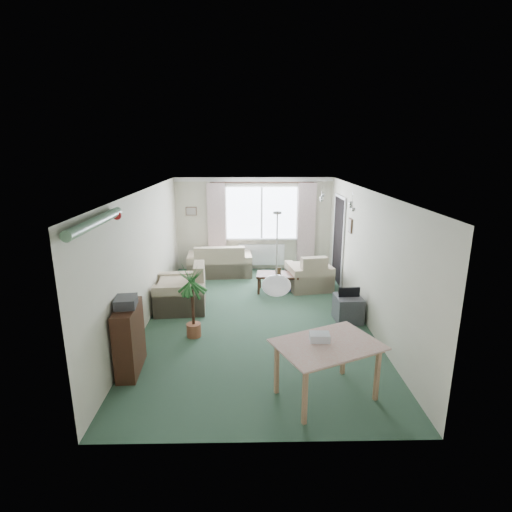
{
  "coord_description": "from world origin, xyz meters",
  "views": [
    {
      "loc": [
        -0.14,
        -6.93,
        3.12
      ],
      "look_at": [
        0.0,
        0.3,
        1.15
      ],
      "focal_mm": 28.0,
      "sensor_mm": 36.0,
      "label": 1
    }
  ],
  "objects_px": {
    "armchair_left": "(180,287)",
    "dining_table": "(326,371)",
    "sofa": "(220,260)",
    "coffee_table": "(278,283)",
    "houseplant": "(193,303)",
    "armchair_corner": "(309,271)",
    "bookshelf": "(129,339)",
    "tv_cube": "(348,309)",
    "pet_bed": "(286,285)"
  },
  "relations": [
    {
      "from": "armchair_left",
      "to": "dining_table",
      "type": "distance_m",
      "value": 3.8
    },
    {
      "from": "sofa",
      "to": "dining_table",
      "type": "bearing_deg",
      "value": 104.62
    },
    {
      "from": "coffee_table",
      "to": "houseplant",
      "type": "relative_size",
      "value": 0.75
    },
    {
      "from": "armchair_corner",
      "to": "houseplant",
      "type": "bearing_deg",
      "value": 35.97
    },
    {
      "from": "armchair_corner",
      "to": "coffee_table",
      "type": "bearing_deg",
      "value": 6.06
    },
    {
      "from": "coffee_table",
      "to": "dining_table",
      "type": "distance_m",
      "value": 3.93
    },
    {
      "from": "bookshelf",
      "to": "dining_table",
      "type": "xyz_separation_m",
      "value": [
        2.68,
        -0.68,
        -0.13
      ]
    },
    {
      "from": "houseplant",
      "to": "sofa",
      "type": "bearing_deg",
      "value": 86.47
    },
    {
      "from": "armchair_corner",
      "to": "tv_cube",
      "type": "distance_m",
      "value": 1.85
    },
    {
      "from": "pet_bed",
      "to": "dining_table",
      "type": "bearing_deg",
      "value": -88.42
    },
    {
      "from": "armchair_corner",
      "to": "coffee_table",
      "type": "relative_size",
      "value": 1.0
    },
    {
      "from": "bookshelf",
      "to": "tv_cube",
      "type": "bearing_deg",
      "value": 21.94
    },
    {
      "from": "armchair_corner",
      "to": "tv_cube",
      "type": "xyz_separation_m",
      "value": [
        0.47,
        -1.78,
        -0.18
      ]
    },
    {
      "from": "sofa",
      "to": "bookshelf",
      "type": "bearing_deg",
      "value": 74.1
    },
    {
      "from": "pet_bed",
      "to": "houseplant",
      "type": "bearing_deg",
      "value": -126.89
    },
    {
      "from": "armchair_left",
      "to": "dining_table",
      "type": "bearing_deg",
      "value": 33.2
    },
    {
      "from": "coffee_table",
      "to": "pet_bed",
      "type": "relative_size",
      "value": 1.71
    },
    {
      "from": "dining_table",
      "to": "bookshelf",
      "type": "bearing_deg",
      "value": 165.73
    },
    {
      "from": "tv_cube",
      "to": "bookshelf",
      "type": "bearing_deg",
      "value": -157.74
    },
    {
      "from": "armchair_left",
      "to": "coffee_table",
      "type": "relative_size",
      "value": 1.1
    },
    {
      "from": "tv_cube",
      "to": "armchair_left",
      "type": "bearing_deg",
      "value": 165.64
    },
    {
      "from": "armchair_left",
      "to": "armchair_corner",
      "type": "bearing_deg",
      "value": 107.56
    },
    {
      "from": "armchair_left",
      "to": "coffee_table",
      "type": "xyz_separation_m",
      "value": [
        2.01,
        0.92,
        -0.25
      ]
    },
    {
      "from": "armchair_left",
      "to": "houseplant",
      "type": "bearing_deg",
      "value": 13.74
    },
    {
      "from": "armchair_corner",
      "to": "tv_cube",
      "type": "relative_size",
      "value": 1.78
    },
    {
      "from": "tv_cube",
      "to": "dining_table",
      "type": "bearing_deg",
      "value": -112.93
    },
    {
      "from": "sofa",
      "to": "armchair_left",
      "type": "relative_size",
      "value": 1.56
    },
    {
      "from": "coffee_table",
      "to": "bookshelf",
      "type": "distance_m",
      "value": 4.0
    },
    {
      "from": "armchair_corner",
      "to": "houseplant",
      "type": "distance_m",
      "value": 3.32
    },
    {
      "from": "pet_bed",
      "to": "armchair_corner",
      "type": "bearing_deg",
      "value": -3.99
    },
    {
      "from": "sofa",
      "to": "armchair_corner",
      "type": "relative_size",
      "value": 1.72
    },
    {
      "from": "bookshelf",
      "to": "tv_cube",
      "type": "distance_m",
      "value": 3.92
    },
    {
      "from": "houseplant",
      "to": "dining_table",
      "type": "xyz_separation_m",
      "value": [
        1.92,
        -1.74,
        -0.25
      ]
    },
    {
      "from": "pet_bed",
      "to": "tv_cube",
      "type": "bearing_deg",
      "value": -61.86
    },
    {
      "from": "houseplant",
      "to": "tv_cube",
      "type": "height_order",
      "value": "houseplant"
    },
    {
      "from": "armchair_left",
      "to": "coffee_table",
      "type": "distance_m",
      "value": 2.22
    },
    {
      "from": "armchair_corner",
      "to": "coffee_table",
      "type": "height_order",
      "value": "armchair_corner"
    },
    {
      "from": "sofa",
      "to": "coffee_table",
      "type": "xyz_separation_m",
      "value": [
        1.37,
        -1.26,
        -0.19
      ]
    },
    {
      "from": "bookshelf",
      "to": "tv_cube",
      "type": "height_order",
      "value": "bookshelf"
    },
    {
      "from": "bookshelf",
      "to": "dining_table",
      "type": "relative_size",
      "value": 0.84
    },
    {
      "from": "houseplant",
      "to": "pet_bed",
      "type": "bearing_deg",
      "value": 53.11
    },
    {
      "from": "sofa",
      "to": "armchair_corner",
      "type": "bearing_deg",
      "value": 149.66
    },
    {
      "from": "dining_table",
      "to": "coffee_table",
      "type": "bearing_deg",
      "value": 94.93
    },
    {
      "from": "sofa",
      "to": "armchair_corner",
      "type": "xyz_separation_m",
      "value": [
        2.1,
        -1.05,
        0.02
      ]
    },
    {
      "from": "armchair_corner",
      "to": "armchair_left",
      "type": "distance_m",
      "value": 2.96
    },
    {
      "from": "armchair_corner",
      "to": "houseplant",
      "type": "height_order",
      "value": "houseplant"
    },
    {
      "from": "armchair_corner",
      "to": "coffee_table",
      "type": "xyz_separation_m",
      "value": [
        -0.73,
        -0.21,
        -0.2
      ]
    },
    {
      "from": "armchair_left",
      "to": "tv_cube",
      "type": "xyz_separation_m",
      "value": [
        3.2,
        -0.65,
        -0.22
      ]
    },
    {
      "from": "bookshelf",
      "to": "pet_bed",
      "type": "distance_m",
      "value": 4.34
    },
    {
      "from": "armchair_corner",
      "to": "coffee_table",
      "type": "distance_m",
      "value": 0.78
    }
  ]
}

